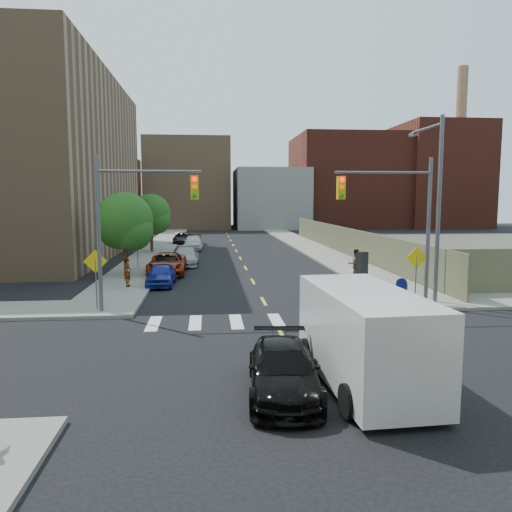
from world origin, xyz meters
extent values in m
plane|color=black|center=(0.00, 0.00, 0.00)|extent=(160.00, 160.00, 0.00)
cube|color=gray|center=(-7.75, 41.50, 0.07)|extent=(3.50, 73.00, 0.15)
cube|color=gray|center=(7.75, 41.50, 0.07)|extent=(3.50, 73.00, 0.15)
cube|color=#6E704E|center=(9.60, 28.00, 1.25)|extent=(0.12, 44.00, 2.50)
cube|color=#592319|center=(-22.00, 70.00, 6.00)|extent=(14.00, 18.00, 12.00)
cube|color=#8C6B4C|center=(-6.00, 72.00, 7.50)|extent=(14.00, 16.00, 15.00)
cube|color=gray|center=(8.00, 70.00, 5.00)|extent=(12.00, 16.00, 10.00)
cube|color=#592319|center=(22.00, 72.00, 8.00)|extent=(18.00, 18.00, 16.00)
cube|color=#592319|center=(38.00, 70.00, 9.00)|extent=(14.00, 16.00, 18.00)
cylinder|color=#8C6B4C|center=(42.00, 70.00, 14.00)|extent=(1.80, 1.80, 28.00)
cylinder|color=#59595E|center=(-7.50, 6.00, 3.50)|extent=(0.18, 0.18, 7.00)
cylinder|color=#59595E|center=(-5.25, 6.00, 6.30)|extent=(4.50, 0.12, 0.12)
cube|color=#E5A50C|center=(-3.30, 6.00, 5.60)|extent=(0.35, 0.30, 1.05)
cylinder|color=#59595E|center=(7.50, 6.00, 3.50)|extent=(0.18, 0.18, 7.00)
cylinder|color=#59595E|center=(5.25, 6.00, 6.30)|extent=(4.50, 0.12, 0.12)
cube|color=#E5A50C|center=(3.30, 6.00, 5.60)|extent=(0.35, 0.30, 1.05)
cylinder|color=#59595E|center=(8.20, 6.50, 4.50)|extent=(0.20, 0.20, 9.00)
cylinder|color=#59595E|center=(8.20, 8.20, 8.60)|extent=(0.12, 3.50, 0.12)
cube|color=#59595E|center=(8.20, 9.80, 8.50)|extent=(0.25, 0.60, 0.18)
cylinder|color=#59595E|center=(-7.80, 6.50, 1.20)|extent=(0.06, 0.06, 2.40)
cube|color=yellow|center=(-7.80, 6.50, 2.30)|extent=(1.06, 0.04, 1.06)
cylinder|color=#59595E|center=(7.20, 6.50, 1.20)|extent=(0.06, 0.06, 2.40)
cube|color=yellow|center=(7.20, 6.50, 2.30)|extent=(1.06, 0.04, 1.06)
cylinder|color=#59595E|center=(-7.80, 20.00, 1.20)|extent=(0.06, 0.06, 2.40)
cube|color=yellow|center=(-7.80, 20.00, 2.30)|extent=(1.06, 0.04, 1.06)
cylinder|color=#332114|center=(-8.00, 16.00, 1.32)|extent=(0.28, 0.28, 2.64)
sphere|color=#1D4614|center=(-8.00, 16.00, 3.72)|extent=(3.60, 3.60, 3.60)
sphere|color=#1D4614|center=(-7.50, 15.70, 3.12)|extent=(2.64, 2.64, 2.64)
sphere|color=#1D4614|center=(-8.40, 16.40, 3.30)|extent=(2.88, 2.88, 2.88)
cylinder|color=#332114|center=(-8.00, 31.00, 1.32)|extent=(0.28, 0.28, 2.64)
sphere|color=#1D4614|center=(-8.00, 31.00, 3.72)|extent=(3.60, 3.60, 3.60)
sphere|color=#1D4614|center=(-7.50, 30.70, 3.12)|extent=(2.64, 2.64, 2.64)
sphere|color=#1D4614|center=(-8.40, 31.40, 3.30)|extent=(2.88, 2.88, 2.88)
imported|color=navy|center=(-5.50, 13.08, 0.65)|extent=(1.67, 3.87, 1.30)
imported|color=black|center=(-5.50, 17.18, 0.61)|extent=(1.67, 3.84, 1.23)
imported|color=maroon|center=(-5.50, 17.40, 0.73)|extent=(2.43, 5.26, 1.46)
imported|color=#A3A7AB|center=(-4.48, 21.95, 0.70)|extent=(2.03, 4.85, 1.40)
imported|color=silver|center=(-4.20, 32.99, 0.78)|extent=(1.98, 4.62, 1.55)
imported|color=#39100B|center=(-4.20, 39.10, 0.61)|extent=(1.51, 3.76, 1.22)
imported|color=black|center=(-5.50, 40.07, 0.64)|extent=(2.20, 4.66, 1.29)
imported|color=black|center=(-0.80, -3.82, 0.65)|extent=(2.22, 4.64, 1.31)
cube|color=silver|center=(1.50, -3.41, 1.41)|extent=(2.55, 5.97, 2.48)
cube|color=black|center=(1.38, -1.16, 1.75)|extent=(2.15, 1.46, 1.01)
cylinder|color=black|center=(0.33, -1.55, 0.39)|extent=(0.36, 0.87, 0.86)
cylinder|color=black|center=(2.47, -1.44, 0.39)|extent=(0.36, 0.87, 0.86)
cylinder|color=black|center=(0.53, -5.38, 0.39)|extent=(0.36, 0.87, 0.86)
cylinder|color=black|center=(2.67, -5.27, 0.39)|extent=(0.36, 0.87, 0.86)
cube|color=navy|center=(6.30, 6.00, 0.64)|extent=(0.61, 0.53, 0.98)
cylinder|color=navy|center=(6.30, 6.00, 1.15)|extent=(0.55, 0.38, 0.50)
cube|color=black|center=(6.30, 12.05, 1.07)|extent=(0.68, 0.63, 1.85)
imported|color=gray|center=(-7.27, 12.09, 0.96)|extent=(0.43, 0.62, 1.62)
imported|color=gray|center=(6.30, 13.40, 1.08)|extent=(0.98, 0.80, 1.86)
camera|label=1|loc=(-2.74, -16.33, 5.14)|focal=35.00mm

